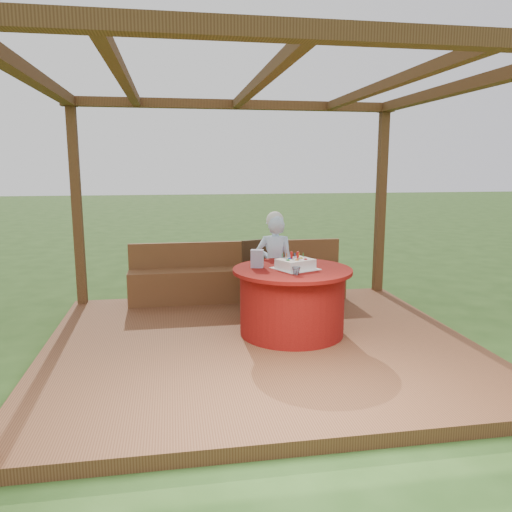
{
  "coord_description": "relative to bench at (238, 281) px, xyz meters",
  "views": [
    {
      "loc": [
        -0.89,
        -5.03,
        1.97
      ],
      "look_at": [
        0.0,
        0.25,
        1.0
      ],
      "focal_mm": 35.0,
      "sensor_mm": 36.0,
      "label": 1
    }
  ],
  "objects": [
    {
      "name": "deck",
      "position": [
        0.0,
        -1.72,
        -0.32
      ],
      "size": [
        4.5,
        4.0,
        0.12
      ],
      "primitive_type": "cube",
      "color": "brown",
      "rests_on": "ground"
    },
    {
      "name": "birthday_cake",
      "position": [
        0.42,
        -1.56,
        0.53
      ],
      "size": [
        0.54,
        0.54,
        0.18
      ],
      "color": "white",
      "rests_on": "table"
    },
    {
      "name": "chair",
      "position": [
        0.25,
        -0.48,
        0.24
      ],
      "size": [
        0.56,
        0.56,
        0.89
      ],
      "color": "#362211",
      "rests_on": "deck"
    },
    {
      "name": "drinking_glass",
      "position": [
        0.36,
        -1.84,
        0.52
      ],
      "size": [
        0.1,
        0.1,
        0.08
      ],
      "primitive_type": "imported",
      "rotation": [
        0.0,
        0.0,
        0.08
      ],
      "color": "white",
      "rests_on": "table"
    },
    {
      "name": "table",
      "position": [
        0.39,
        -1.53,
        0.11
      ],
      "size": [
        1.31,
        1.31,
        0.74
      ],
      "color": "maroon",
      "rests_on": "deck"
    },
    {
      "name": "elderly_woman",
      "position": [
        0.35,
        -0.8,
        0.39
      ],
      "size": [
        0.51,
        0.39,
        1.3
      ],
      "color": "#ABD8FF",
      "rests_on": "deck"
    },
    {
      "name": "bench",
      "position": [
        0.0,
        0.0,
        0.0
      ],
      "size": [
        3.0,
        0.42,
        0.8
      ],
      "color": "brown",
      "rests_on": "deck"
    },
    {
      "name": "gift_bag",
      "position": [
        0.02,
        -1.41,
        0.57
      ],
      "size": [
        0.16,
        0.12,
        0.2
      ],
      "primitive_type": "cube",
      "rotation": [
        0.0,
        0.0,
        -0.24
      ],
      "color": "#CE85B9",
      "rests_on": "table"
    },
    {
      "name": "pergola",
      "position": [
        0.0,
        -1.72,
        2.02
      ],
      "size": [
        4.5,
        4.0,
        2.72
      ],
      "color": "brown",
      "rests_on": "deck"
    },
    {
      "name": "ground",
      "position": [
        0.0,
        -1.72,
        -0.38
      ],
      "size": [
        60.0,
        60.0,
        0.0
      ],
      "primitive_type": "plane",
      "color": "#274717",
      "rests_on": "ground"
    }
  ]
}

